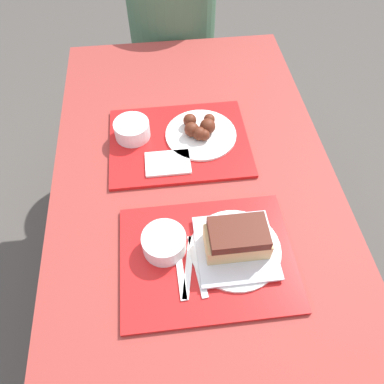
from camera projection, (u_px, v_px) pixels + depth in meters
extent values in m
plane|color=#4C4742|center=(196.00, 297.00, 1.70)|extent=(12.00, 12.00, 0.00)
cube|color=maroon|center=(198.00, 200.00, 1.09)|extent=(0.84, 1.60, 0.04)
cylinder|color=maroon|center=(104.00, 133.00, 1.80)|extent=(0.07, 0.07, 0.74)
cylinder|color=maroon|center=(251.00, 121.00, 1.85)|extent=(0.07, 0.07, 0.74)
cube|color=maroon|center=(173.00, 79.00, 1.96)|extent=(0.80, 0.28, 0.04)
cylinder|color=maroon|center=(114.00, 116.00, 2.12)|extent=(0.06, 0.06, 0.41)
cylinder|color=maroon|center=(233.00, 107.00, 2.16)|extent=(0.06, 0.06, 0.41)
cube|color=red|center=(206.00, 258.00, 0.95)|extent=(0.44, 0.34, 0.01)
cube|color=red|center=(179.00, 142.00, 1.19)|extent=(0.44, 0.34, 0.01)
cylinder|color=white|center=(164.00, 243.00, 0.94)|extent=(0.11, 0.11, 0.05)
cylinder|color=beige|center=(164.00, 239.00, 0.92)|extent=(0.10, 0.10, 0.01)
cylinder|color=white|center=(235.00, 249.00, 0.95)|extent=(0.23, 0.23, 0.01)
cube|color=silver|center=(236.00, 247.00, 0.95)|extent=(0.20, 0.20, 0.01)
cube|color=#DBB275|center=(237.00, 241.00, 0.92)|extent=(0.16, 0.09, 0.05)
cube|color=#4C1E14|center=(238.00, 233.00, 0.89)|extent=(0.14, 0.09, 0.03)
cube|color=white|center=(189.00, 267.00, 0.93)|extent=(0.05, 0.17, 0.00)
cube|color=white|center=(197.00, 266.00, 0.93)|extent=(0.03, 0.17, 0.00)
cube|color=white|center=(180.00, 268.00, 0.93)|extent=(0.02, 0.17, 0.00)
cube|color=#3F3F47|center=(209.00, 230.00, 0.99)|extent=(0.04, 0.03, 0.01)
cylinder|color=white|center=(132.00, 130.00, 1.18)|extent=(0.11, 0.11, 0.05)
cylinder|color=beige|center=(131.00, 125.00, 1.16)|extent=(0.10, 0.10, 0.01)
cylinder|color=white|center=(201.00, 134.00, 1.20)|extent=(0.23, 0.23, 0.01)
sphere|color=#562314|center=(208.00, 126.00, 1.18)|extent=(0.05, 0.05, 0.05)
sphere|color=#562314|center=(209.00, 119.00, 1.21)|extent=(0.04, 0.04, 0.04)
sphere|color=#562314|center=(190.00, 120.00, 1.20)|extent=(0.04, 0.04, 0.04)
sphere|color=#562314|center=(192.00, 129.00, 1.17)|extent=(0.05, 0.05, 0.05)
sphere|color=#562314|center=(199.00, 134.00, 1.17)|extent=(0.04, 0.04, 0.04)
sphere|color=#562314|center=(204.00, 135.00, 1.17)|extent=(0.04, 0.04, 0.04)
cube|color=white|center=(168.00, 163.00, 1.13)|extent=(0.14, 0.09, 0.01)
cylinder|color=#477051|center=(172.00, 31.00, 1.75)|extent=(0.39, 0.39, 0.50)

